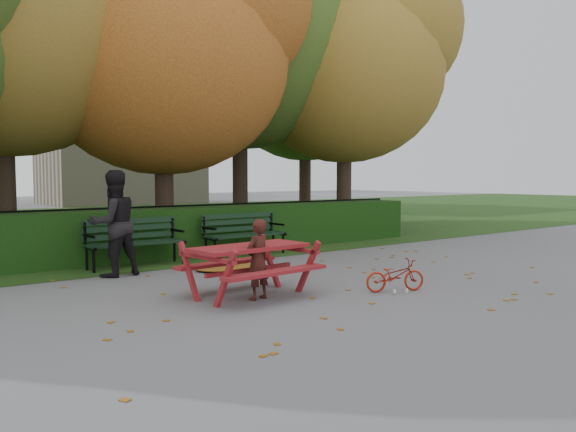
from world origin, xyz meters
TOP-DOWN VIEW (x-y plane):
  - ground at (0.00, 0.00)m, footprint 90.00×90.00m
  - grass_strip at (0.00, 14.00)m, footprint 90.00×90.00m
  - building_right at (8.00, 28.00)m, footprint 9.00×6.00m
  - hedge at (0.00, 4.50)m, footprint 13.00×0.90m
  - iron_fence at (0.00, 5.30)m, footprint 14.00×0.04m
  - tree_c at (0.83, 5.96)m, footprint 6.30×6.00m
  - tree_d at (3.88, 7.23)m, footprint 7.14×6.80m
  - tree_e at (6.52, 5.77)m, footprint 6.09×5.80m
  - tree_g at (8.33, 9.76)m, footprint 6.30×6.00m
  - bench_left at (-1.30, 3.70)m, footprint 1.80×0.57m
  - bench_right at (1.10, 3.70)m, footprint 1.80×0.57m
  - picnic_table at (-1.08, 0.22)m, footprint 1.76×1.46m
  - leaf_pile at (-0.13, 2.36)m, footprint 1.36×1.09m
  - leaf_scatter at (0.00, 0.30)m, footprint 9.00×5.70m
  - child at (-1.11, -0.03)m, footprint 0.45×0.34m
  - adult at (-1.98, 2.90)m, footprint 0.94×0.77m
  - bicycle at (0.75, -0.81)m, footprint 0.94×0.64m

SIDE VIEW (x-z plane):
  - ground at x=0.00m, z-range 0.00..0.00m
  - grass_strip at x=0.00m, z-range 0.01..0.01m
  - leaf_scatter at x=0.00m, z-range 0.00..0.01m
  - leaf_pile at x=-0.13m, z-range 0.00..0.08m
  - bicycle at x=0.75m, z-range 0.00..0.47m
  - hedge at x=0.00m, z-range 0.00..1.00m
  - bench_left at x=-1.30m, z-range 0.08..0.96m
  - bench_right at x=1.10m, z-range 0.08..0.96m
  - iron_fence at x=0.00m, z-range 0.03..1.05m
  - child at x=-1.11m, z-range 0.00..1.09m
  - picnic_table at x=-1.08m, z-range 0.15..0.96m
  - adult at x=-1.98m, z-range 0.00..1.77m
  - tree_c at x=0.83m, z-range 0.82..8.82m
  - tree_e at x=6.52m, z-range 1.01..9.16m
  - tree_g at x=8.33m, z-range 1.10..9.65m
  - tree_d at x=3.88m, z-range 1.19..10.77m
  - building_right at x=8.00m, z-range 0.00..12.00m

